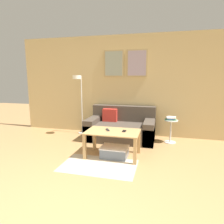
{
  "coord_description": "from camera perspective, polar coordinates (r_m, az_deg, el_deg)",
  "views": [
    {
      "loc": [
        1.07,
        -1.57,
        1.52
      ],
      "look_at": [
        0.14,
        2.05,
        0.85
      ],
      "focal_mm": 32.0,
      "sensor_mm": 36.0,
      "label": 1
    }
  ],
  "objects": [
    {
      "name": "cell_phone",
      "position": [
        3.79,
        3.5,
        -5.45
      ],
      "size": [
        0.07,
        0.14,
        0.01
      ],
      "primitive_type": "cube",
      "rotation": [
        0.0,
        0.0,
        0.01
      ],
      "color": "black",
      "rests_on": "coffee_table"
    },
    {
      "name": "area_rug",
      "position": [
        3.57,
        -3.82,
        -15.0
      ],
      "size": [
        1.29,
        0.79,
        0.01
      ],
      "primitive_type": "cube",
      "color": "#C1B299",
      "rests_on": "ground_plane"
    },
    {
      "name": "side_table",
      "position": [
        4.8,
        16.43,
        -4.74
      ],
      "size": [
        0.3,
        0.3,
        0.54
      ],
      "color": "silver",
      "rests_on": "ground_plane"
    },
    {
      "name": "book_stack",
      "position": [
        4.75,
        16.47,
        -1.74
      ],
      "size": [
        0.25,
        0.19,
        0.08
      ],
      "color": "#387F4C",
      "rests_on": "side_table"
    },
    {
      "name": "remote_control",
      "position": [
        3.85,
        -1.25,
        -5.11
      ],
      "size": [
        0.11,
        0.15,
        0.02
      ],
      "primitive_type": "cube",
      "rotation": [
        0.0,
        0.0,
        0.51
      ],
      "color": "#232328",
      "rests_on": "coffee_table"
    },
    {
      "name": "storage_bin",
      "position": [
        3.87,
        0.73,
        -11.3
      ],
      "size": [
        0.51,
        0.39,
        0.2
      ],
      "color": "slate",
      "rests_on": "ground_plane"
    },
    {
      "name": "floor_lamp",
      "position": [
        5.16,
        -9.46,
        5.61
      ],
      "size": [
        0.22,
        0.48,
        1.55
      ],
      "color": "silver",
      "rests_on": "ground_plane"
    },
    {
      "name": "wall_back",
      "position": [
        5.24,
        2.7,
        7.62
      ],
      "size": [
        5.6,
        0.09,
        2.55
      ],
      "color": "tan",
      "rests_on": "ground_plane"
    },
    {
      "name": "couch",
      "position": [
        4.91,
        2.56,
        -4.63
      ],
      "size": [
        1.61,
        0.93,
        0.78
      ],
      "color": "#4C4238",
      "rests_on": "ground_plane"
    },
    {
      "name": "coffee_table",
      "position": [
        3.82,
        0.21,
        -6.78
      ],
      "size": [
        1.01,
        0.63,
        0.5
      ],
      "color": "tan",
      "rests_on": "ground_plane"
    }
  ]
}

